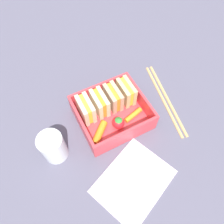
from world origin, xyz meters
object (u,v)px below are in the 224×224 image
at_px(carrot_stick_left, 133,115).
at_px(chopstick_pair, 165,99).
at_px(folded_napkin, 133,181).
at_px(sandwich_center, 113,98).
at_px(strawberry_far_left, 119,123).
at_px(carrot_stick_far_left, 100,133).
at_px(sandwich_center_right, 126,92).
at_px(sandwich_left, 86,109).
at_px(sandwich_center_left, 100,103).
at_px(drinking_glass, 53,147).

bearing_deg(carrot_stick_left, chopstick_pair, 5.95).
bearing_deg(carrot_stick_left, folded_napkin, -119.55).
distance_m(sandwich_center, folded_napkin, 0.19).
distance_m(strawberry_far_left, chopstick_pair, 0.14).
xyz_separation_m(carrot_stick_left, folded_napkin, (-0.07, -0.13, -0.02)).
bearing_deg(carrot_stick_far_left, sandwich_center_right, 30.66).
distance_m(sandwich_left, sandwich_center_right, 0.10).
distance_m(sandwich_center_left, carrot_stick_left, 0.08).
distance_m(sandwich_center_right, folded_napkin, 0.20).
xyz_separation_m(sandwich_center_left, drinking_glass, (-0.13, -0.05, -0.00)).
height_order(sandwich_left, folded_napkin, sandwich_left).
height_order(carrot_stick_far_left, drinking_glass, drinking_glass).
xyz_separation_m(sandwich_center, sandwich_center_right, (0.03, 0.00, 0.00)).
height_order(sandwich_center, sandwich_center_right, same).
relative_size(sandwich_center_left, folded_napkin, 0.36).
xyz_separation_m(sandwich_center_left, carrot_stick_left, (0.06, -0.05, -0.02)).
xyz_separation_m(strawberry_far_left, drinking_glass, (-0.15, 0.01, 0.01)).
bearing_deg(sandwich_center_left, folded_napkin, -93.99).
bearing_deg(carrot_stick_far_left, sandwich_left, 94.94).
xyz_separation_m(sandwich_center, strawberry_far_left, (-0.02, -0.06, -0.01)).
xyz_separation_m(sandwich_left, folded_napkin, (0.02, -0.18, -0.04)).
height_order(sandwich_left, strawberry_far_left, sandwich_left).
xyz_separation_m(sandwich_left, sandwich_center, (0.07, 0.00, 0.00)).
bearing_deg(chopstick_pair, sandwich_center_right, 155.49).
bearing_deg(sandwich_center_left, sandwich_center_right, 0.00).
xyz_separation_m(sandwich_left, chopstick_pair, (0.19, -0.04, -0.03)).
bearing_deg(drinking_glass, sandwich_center, 17.09).
bearing_deg(folded_napkin, sandwich_center_right, 65.71).
height_order(carrot_stick_far_left, chopstick_pair, carrot_stick_far_left).
xyz_separation_m(sandwich_center_right, strawberry_far_left, (-0.05, -0.06, -0.01)).
distance_m(sandwich_center, chopstick_pair, 0.14).
bearing_deg(sandwich_left, carrot_stick_far_left, -85.06).
bearing_deg(carrot_stick_far_left, chopstick_pair, 4.85).
xyz_separation_m(sandwich_center_left, sandwich_center, (0.03, 0.00, 0.00)).
distance_m(sandwich_left, carrot_stick_far_left, 0.06).
xyz_separation_m(drinking_glass, folded_napkin, (0.12, -0.13, -0.03)).
bearing_deg(sandwich_center_right, strawberry_far_left, -130.34).
bearing_deg(carrot_stick_left, strawberry_far_left, -171.05).
height_order(sandwich_center_right, chopstick_pair, sandwich_center_right).
bearing_deg(strawberry_far_left, drinking_glass, 176.80).
bearing_deg(strawberry_far_left, carrot_stick_far_left, 178.94).
height_order(carrot_stick_left, chopstick_pair, carrot_stick_left).
height_order(sandwich_center_left, sandwich_center, same).
distance_m(carrot_stick_far_left, strawberry_far_left, 0.05).
bearing_deg(chopstick_pair, sandwich_center_left, 165.37).
height_order(sandwich_center_left, carrot_stick_left, sandwich_center_left).
relative_size(sandwich_left, chopstick_pair, 0.25).
bearing_deg(drinking_glass, folded_napkin, -47.66).
relative_size(chopstick_pair, folded_napkin, 1.45).
height_order(carrot_stick_far_left, folded_napkin, carrot_stick_far_left).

